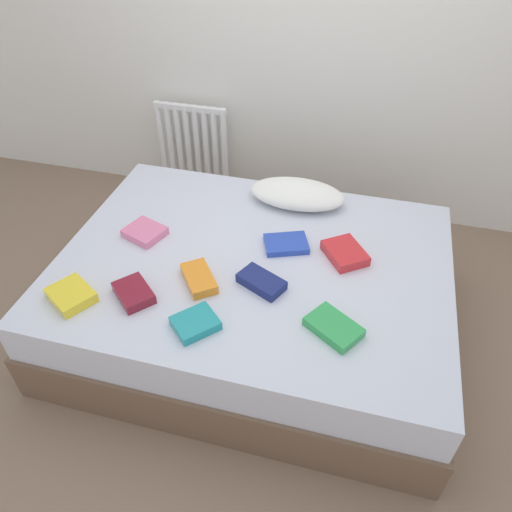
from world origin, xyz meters
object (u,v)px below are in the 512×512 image
at_px(bed, 254,294).
at_px(pillow, 297,194).
at_px(textbook_navy, 261,282).
at_px(radiator, 193,144).
at_px(textbook_green, 334,327).
at_px(textbook_maroon, 134,293).
at_px(textbook_red, 345,253).
at_px(textbook_blue, 286,244).
at_px(textbook_pink, 145,232).
at_px(textbook_yellow, 71,295).
at_px(textbook_orange, 199,279).
at_px(textbook_teal, 195,323).

xyz_separation_m(bed, pillow, (0.11, 0.55, 0.31)).
bearing_deg(textbook_navy, radiator, 148.03).
distance_m(textbook_green, textbook_navy, 0.42).
bearing_deg(textbook_maroon, textbook_red, 72.07).
distance_m(pillow, textbook_navy, 0.73).
xyz_separation_m(bed, textbook_maroon, (-0.47, -0.40, 0.28)).
relative_size(radiator, textbook_blue, 2.68).
relative_size(textbook_pink, textbook_yellow, 0.96).
relative_size(bed, textbook_pink, 10.31).
xyz_separation_m(textbook_pink, textbook_navy, (0.70, -0.21, 0.00)).
xyz_separation_m(bed, textbook_blue, (0.14, 0.14, 0.27)).
height_order(textbook_orange, textbook_red, textbook_red).
distance_m(bed, textbook_navy, 0.34).
relative_size(textbook_navy, textbook_teal, 1.21).
bearing_deg(bed, textbook_teal, -104.55).
height_order(textbook_red, textbook_teal, textbook_red).
distance_m(textbook_orange, textbook_green, 0.68).
bearing_deg(bed, textbook_yellow, -146.78).
relative_size(bed, textbook_yellow, 9.93).
bearing_deg(radiator, textbook_maroon, -78.88).
xyz_separation_m(textbook_red, textbook_teal, (-0.57, -0.63, -0.00)).
bearing_deg(textbook_blue, textbook_pink, 166.12).
height_order(radiator, textbook_navy, radiator).
relative_size(pillow, textbook_pink, 2.82).
bearing_deg(textbook_maroon, bed, 82.05).
distance_m(textbook_pink, textbook_red, 1.06).
height_order(textbook_orange, textbook_blue, textbook_orange).
distance_m(textbook_maroon, textbook_teal, 0.35).
height_order(textbook_orange, textbook_green, textbook_orange).
xyz_separation_m(bed, textbook_pink, (-0.61, 0.04, 0.27)).
height_order(textbook_yellow, textbook_green, textbook_yellow).
bearing_deg(bed, radiator, 123.09).
bearing_deg(textbook_green, textbook_maroon, -145.10).
distance_m(textbook_red, textbook_yellow, 1.34).
relative_size(pillow, textbook_maroon, 2.78).
xyz_separation_m(textbook_pink, textbook_blue, (0.75, 0.10, -0.00)).
height_order(bed, textbook_red, textbook_red).
relative_size(radiator, textbook_orange, 2.64).
bearing_deg(radiator, textbook_yellow, -88.56).
distance_m(radiator, textbook_red, 1.63).
bearing_deg(textbook_orange, radiator, 164.64).
relative_size(textbook_red, textbook_teal, 1.20).
xyz_separation_m(pillow, textbook_blue, (0.02, -0.41, -0.04)).
distance_m(textbook_red, textbook_maroon, 1.06).
bearing_deg(textbook_pink, textbook_teal, -27.83).
bearing_deg(textbook_navy, textbook_pink, -171.32).
bearing_deg(textbook_pink, textbook_red, 25.19).
relative_size(textbook_maroon, textbook_navy, 0.89).
xyz_separation_m(pillow, textbook_red, (0.33, -0.42, -0.04)).
bearing_deg(textbook_yellow, textbook_navy, 51.91).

